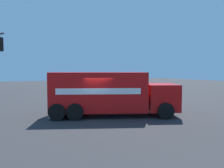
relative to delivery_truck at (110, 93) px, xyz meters
name	(u,v)px	position (x,y,z in m)	size (l,w,h in m)	color
ground_plane	(100,116)	(0.09, 0.69, -1.48)	(100.00, 100.00, 0.00)	#2B2B2D
delivery_truck	(110,93)	(0.00, 0.00, 0.00)	(5.87, 8.31, 2.82)	red
sedan_white	(117,91)	(8.55, -5.76, -0.85)	(2.32, 4.44, 1.31)	white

